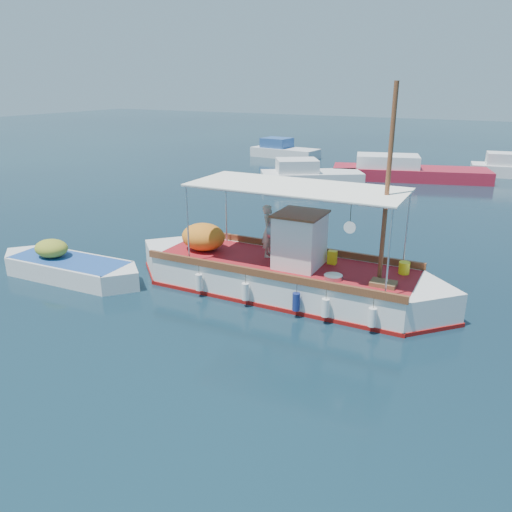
% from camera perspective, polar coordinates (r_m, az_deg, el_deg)
% --- Properties ---
extents(ground, '(160.00, 160.00, 0.00)m').
position_cam_1_polar(ground, '(15.22, 1.73, -4.93)').
color(ground, black).
rests_on(ground, ground).
extents(fishing_caique, '(10.64, 3.18, 6.49)m').
position_cam_1_polar(fishing_caique, '(15.56, 2.87, -2.12)').
color(fishing_caique, white).
rests_on(fishing_caique, ground).
extents(dinghy, '(5.76, 1.85, 1.41)m').
position_cam_1_polar(dinghy, '(17.91, -20.64, -1.38)').
color(dinghy, white).
rests_on(dinghy, ground).
extents(bg_boat_nw, '(6.60, 5.44, 1.80)m').
position_cam_1_polar(bg_boat_nw, '(32.33, 6.00, 9.02)').
color(bg_boat_nw, silver).
rests_on(bg_boat_nw, ground).
extents(bg_boat_n, '(10.44, 5.57, 1.80)m').
position_cam_1_polar(bg_boat_n, '(35.20, 16.65, 9.17)').
color(bg_boat_n, maroon).
rests_on(bg_boat_n, ground).
extents(bg_boat_far_w, '(5.98, 2.88, 1.80)m').
position_cam_1_polar(bg_boat_far_w, '(43.96, 3.15, 11.84)').
color(bg_boat_far_w, silver).
rests_on(bg_boat_far_w, ground).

